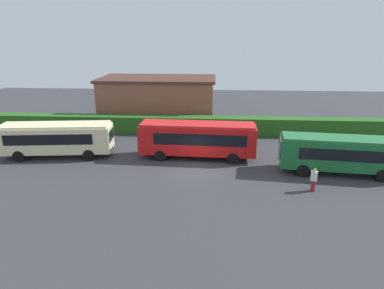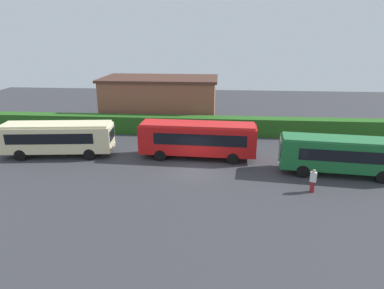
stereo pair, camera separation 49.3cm
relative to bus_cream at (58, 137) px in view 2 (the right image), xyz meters
name	(u,v)px [view 2 (the right image)]	position (x,y,z in m)	size (l,w,h in m)	color
ground_plane	(194,170)	(12.43, -2.45, -1.76)	(81.76, 81.76, 0.00)	#38383D
bus_cream	(58,137)	(0.00, 0.00, 0.00)	(9.95, 3.61, 3.03)	beige
bus_red	(197,138)	(12.52, 0.42, 0.08)	(10.34, 2.88, 3.20)	red
bus_green	(341,154)	(23.84, -2.37, -0.02)	(9.49, 3.35, 2.99)	#19602D
person_left	(189,138)	(11.52, 3.26, -0.79)	(0.54, 0.37, 1.84)	#334C8C
person_center	(313,180)	(20.98, -5.71, -0.86)	(0.50, 0.38, 1.71)	maroon
hedge_row	(201,125)	(12.43, 7.98, -0.79)	(52.88, 1.70, 1.93)	#275E1D
depot_building	(160,100)	(7.10, 12.96, 1.02)	(13.90, 7.46, 5.53)	brown
traffic_cone	(284,139)	(21.11, 5.96, -1.46)	(0.36, 0.36, 0.60)	orange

